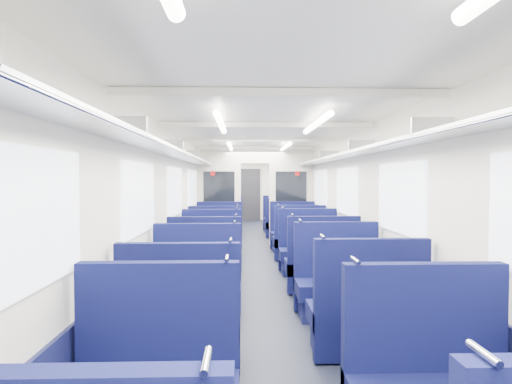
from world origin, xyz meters
TOP-DOWN VIEW (x-y plane):
  - floor at (0.00, 0.00)m, footprint 2.80×18.00m
  - ceiling at (0.00, 0.00)m, footprint 2.80×18.00m
  - wall_left at (-1.40, 0.00)m, footprint 0.02×18.00m
  - dado_left at (-1.39, 0.00)m, footprint 0.03×17.90m
  - wall_right at (1.40, 0.00)m, footprint 0.02×18.00m
  - dado_right at (1.39, 0.00)m, footprint 0.03×17.90m
  - wall_far at (0.00, 9.00)m, footprint 2.80×0.02m
  - luggage_rack_left at (-1.21, 0.00)m, footprint 0.36×17.40m
  - luggage_rack_right at (1.21, 0.00)m, footprint 0.36×17.40m
  - windows at (0.00, -0.46)m, footprint 2.78×15.60m
  - ceiling_fittings at (0.00, -0.26)m, footprint 2.70×16.06m
  - end_door at (0.00, 8.94)m, footprint 0.75×0.06m
  - bulkhead at (-0.00, 2.88)m, footprint 2.80×0.10m
  - seat_8 at (-0.83, -3.76)m, footprint 1.02×0.56m
  - seat_9 at (0.83, -3.57)m, footprint 1.02×0.56m
  - seat_10 at (-0.83, -2.57)m, footprint 1.02×0.56m
  - seat_11 at (0.83, -2.44)m, footprint 1.02×0.56m
  - seat_12 at (-0.83, -1.42)m, footprint 1.02×0.56m
  - seat_13 at (0.83, -1.40)m, footprint 1.02×0.56m
  - seat_14 at (-0.83, -0.31)m, footprint 1.02×0.56m
  - seat_15 at (0.83, -0.21)m, footprint 1.02×0.56m
  - seat_16 at (-0.83, 0.81)m, footprint 1.02×0.56m
  - seat_17 at (0.83, 1.01)m, footprint 1.02×0.56m
  - seat_18 at (-0.83, 2.00)m, footprint 1.02×0.56m
  - seat_19 at (0.83, 2.04)m, footprint 1.02×0.56m
  - seat_20 at (-0.83, 4.13)m, footprint 1.02×0.56m
  - seat_21 at (0.83, 4.10)m, footprint 1.02×0.56m
  - seat_22 at (-0.83, 5.31)m, footprint 1.02×0.56m
  - seat_23 at (0.83, 5.38)m, footprint 1.02×0.56m

SIDE VIEW (x-z plane):
  - floor at x=0.00m, z-range -0.01..0.01m
  - seat_8 at x=-0.83m, z-range -0.22..0.92m
  - seat_9 at x=0.83m, z-range -0.22..0.92m
  - seat_10 at x=-0.83m, z-range -0.22..0.92m
  - seat_11 at x=0.83m, z-range -0.22..0.92m
  - seat_12 at x=-0.83m, z-range -0.22..0.92m
  - seat_13 at x=0.83m, z-range -0.22..0.92m
  - seat_14 at x=-0.83m, z-range -0.22..0.92m
  - seat_15 at x=0.83m, z-range -0.22..0.92m
  - seat_16 at x=-0.83m, z-range -0.22..0.92m
  - seat_17 at x=0.83m, z-range -0.22..0.92m
  - seat_18 at x=-0.83m, z-range -0.22..0.92m
  - seat_19 at x=0.83m, z-range -0.22..0.92m
  - seat_20 at x=-0.83m, z-range -0.22..0.92m
  - seat_21 at x=0.83m, z-range -0.22..0.92m
  - seat_22 at x=-0.83m, z-range -0.22..0.92m
  - seat_23 at x=0.83m, z-range -0.22..0.92m
  - dado_left at x=-1.39m, z-range 0.00..0.70m
  - dado_right at x=1.39m, z-range 0.00..0.70m
  - end_door at x=0.00m, z-range 0.00..2.00m
  - wall_left at x=-1.40m, z-range 0.00..2.35m
  - wall_right at x=1.40m, z-range 0.00..2.35m
  - wall_far at x=0.00m, z-range 0.00..2.35m
  - bulkhead at x=0.00m, z-range 0.06..2.41m
  - windows at x=0.00m, z-range 1.04..1.79m
  - luggage_rack_left at x=-1.21m, z-range 1.88..2.06m
  - luggage_rack_right at x=1.21m, z-range 1.88..2.06m
  - ceiling_fittings at x=0.00m, z-range 2.23..2.35m
  - ceiling at x=0.00m, z-range 2.35..2.35m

